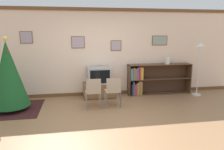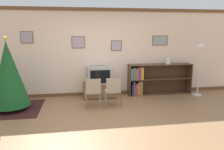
{
  "view_description": "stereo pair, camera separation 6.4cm",
  "coord_description": "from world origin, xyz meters",
  "px_view_note": "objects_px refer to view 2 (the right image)",
  "views": [
    {
      "loc": [
        -0.68,
        -4.58,
        1.99
      ],
      "look_at": [
        0.31,
        1.19,
        0.83
      ],
      "focal_mm": 35.0,
      "sensor_mm": 36.0,
      "label": 1
    },
    {
      "loc": [
        -0.61,
        -4.59,
        1.99
      ],
      "look_at": [
        0.31,
        1.19,
        0.83
      ],
      "focal_mm": 35.0,
      "sensor_mm": 36.0,
      "label": 2
    }
  ],
  "objects_px": {
    "television": "(99,75)",
    "vase": "(168,61)",
    "tv_console": "(100,90)",
    "bookshelf": "(149,80)",
    "folding_chair_left": "(93,91)",
    "standing_lamp": "(200,55)",
    "christmas_tree": "(9,74)",
    "folding_chair_right": "(113,90)"
  },
  "relations": [
    {
      "from": "tv_console",
      "to": "vase",
      "type": "bearing_deg",
      "value": 1.69
    },
    {
      "from": "bookshelf",
      "to": "standing_lamp",
      "type": "bearing_deg",
      "value": -14.03
    },
    {
      "from": "vase",
      "to": "standing_lamp",
      "type": "height_order",
      "value": "standing_lamp"
    },
    {
      "from": "christmas_tree",
      "to": "tv_console",
      "type": "relative_size",
      "value": 1.92
    },
    {
      "from": "television",
      "to": "vase",
      "type": "bearing_deg",
      "value": 1.76
    },
    {
      "from": "bookshelf",
      "to": "vase",
      "type": "height_order",
      "value": "vase"
    },
    {
      "from": "christmas_tree",
      "to": "standing_lamp",
      "type": "xyz_separation_m",
      "value": [
        5.48,
        0.42,
        0.35
      ]
    },
    {
      "from": "television",
      "to": "standing_lamp",
      "type": "distance_m",
      "value": 3.16
    },
    {
      "from": "television",
      "to": "bookshelf",
      "type": "xyz_separation_m",
      "value": [
        1.61,
        0.11,
        -0.22
      ]
    },
    {
      "from": "bookshelf",
      "to": "folding_chair_left",
      "type": "bearing_deg",
      "value": -150.16
    },
    {
      "from": "television",
      "to": "folding_chair_right",
      "type": "distance_m",
      "value": 1.02
    },
    {
      "from": "television",
      "to": "bookshelf",
      "type": "relative_size",
      "value": 0.34
    },
    {
      "from": "television",
      "to": "folding_chair_right",
      "type": "xyz_separation_m",
      "value": [
        0.26,
        -0.96,
        -0.23
      ]
    },
    {
      "from": "christmas_tree",
      "to": "bookshelf",
      "type": "bearing_deg",
      "value": 11.22
    },
    {
      "from": "television",
      "to": "folding_chair_right",
      "type": "height_order",
      "value": "television"
    },
    {
      "from": "folding_chair_right",
      "to": "standing_lamp",
      "type": "relative_size",
      "value": 0.49
    },
    {
      "from": "folding_chair_left",
      "to": "bookshelf",
      "type": "xyz_separation_m",
      "value": [
        1.87,
        1.07,
        0.01
      ]
    },
    {
      "from": "bookshelf",
      "to": "folding_chair_right",
      "type": "bearing_deg",
      "value": -141.47
    },
    {
      "from": "folding_chair_left",
      "to": "standing_lamp",
      "type": "xyz_separation_m",
      "value": [
        3.36,
        0.7,
        0.81
      ]
    },
    {
      "from": "vase",
      "to": "television",
      "type": "bearing_deg",
      "value": -178.24
    },
    {
      "from": "folding_chair_left",
      "to": "tv_console",
      "type": "bearing_deg",
      "value": 74.81
    },
    {
      "from": "bookshelf",
      "to": "vase",
      "type": "xyz_separation_m",
      "value": [
        0.6,
        -0.04,
        0.61
      ]
    },
    {
      "from": "television",
      "to": "standing_lamp",
      "type": "height_order",
      "value": "standing_lamp"
    },
    {
      "from": "folding_chair_left",
      "to": "vase",
      "type": "relative_size",
      "value": 3.66
    },
    {
      "from": "folding_chair_left",
      "to": "television",
      "type": "bearing_deg",
      "value": 74.77
    },
    {
      "from": "television",
      "to": "vase",
      "type": "xyz_separation_m",
      "value": [
        2.21,
        0.07,
        0.39
      ]
    },
    {
      "from": "tv_console",
      "to": "folding_chair_left",
      "type": "height_order",
      "value": "folding_chair_left"
    },
    {
      "from": "christmas_tree",
      "to": "folding_chair_right",
      "type": "height_order",
      "value": "christmas_tree"
    },
    {
      "from": "television",
      "to": "folding_chair_left",
      "type": "bearing_deg",
      "value": -105.23
    },
    {
      "from": "tv_console",
      "to": "television",
      "type": "relative_size",
      "value": 1.38
    },
    {
      "from": "christmas_tree",
      "to": "bookshelf",
      "type": "height_order",
      "value": "christmas_tree"
    },
    {
      "from": "christmas_tree",
      "to": "vase",
      "type": "height_order",
      "value": "christmas_tree"
    },
    {
      "from": "tv_console",
      "to": "vase",
      "type": "relative_size",
      "value": 4.35
    },
    {
      "from": "christmas_tree",
      "to": "television",
      "type": "relative_size",
      "value": 2.65
    },
    {
      "from": "tv_console",
      "to": "bookshelf",
      "type": "relative_size",
      "value": 0.47
    },
    {
      "from": "standing_lamp",
      "to": "christmas_tree",
      "type": "bearing_deg",
      "value": -175.62
    },
    {
      "from": "christmas_tree",
      "to": "folding_chair_left",
      "type": "relative_size",
      "value": 2.28
    },
    {
      "from": "vase",
      "to": "standing_lamp",
      "type": "bearing_deg",
      "value": -20.24
    },
    {
      "from": "television",
      "to": "folding_chair_right",
      "type": "bearing_deg",
      "value": -74.77
    },
    {
      "from": "bookshelf",
      "to": "standing_lamp",
      "type": "distance_m",
      "value": 1.73
    },
    {
      "from": "tv_console",
      "to": "folding_chair_left",
      "type": "relative_size",
      "value": 1.19
    },
    {
      "from": "christmas_tree",
      "to": "tv_console",
      "type": "xyz_separation_m",
      "value": [
        2.38,
        0.68,
        -0.71
      ]
    }
  ]
}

